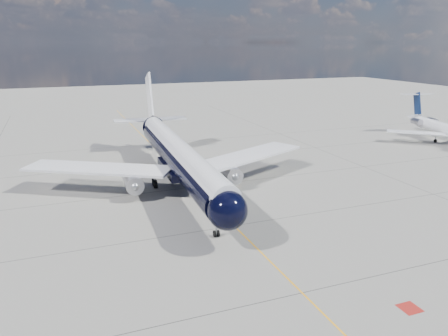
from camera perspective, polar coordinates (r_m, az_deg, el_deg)
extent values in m
plane|color=gray|center=(68.33, -5.12, -1.25)|extent=(320.00, 320.00, 0.00)
cube|color=#FFAC0D|center=(63.77, -3.86, -2.50)|extent=(0.16, 160.00, 0.01)
cube|color=maroon|center=(39.20, 23.08, -16.49)|extent=(1.60, 1.60, 0.01)
cylinder|color=black|center=(62.40, -5.88, 1.31)|extent=(5.96, 40.48, 4.03)
sphere|color=black|center=(42.91, 0.47, -5.55)|extent=(4.22, 4.22, 4.03)
cone|color=black|center=(86.23, -9.59, 5.71)|extent=(4.38, 7.61, 4.03)
cylinder|color=white|center=(62.15, -5.90, 2.21)|extent=(5.17, 42.55, 3.15)
cube|color=black|center=(42.52, 0.57, -4.92)|extent=(2.61, 1.39, 0.58)
cube|color=white|center=(62.85, -16.13, -0.05)|extent=(20.23, 14.98, 0.34)
cube|color=white|center=(67.30, 3.13, 1.62)|extent=(20.69, 13.49, 0.34)
cube|color=black|center=(62.79, -5.84, 0.00)|extent=(4.96, 10.81, 1.06)
cylinder|color=#AAAAB1|center=(59.91, -11.81, -1.75)|extent=(2.61, 4.99, 2.38)
cylinder|color=#AAAAB1|center=(62.83, 0.76, -0.56)|extent=(2.61, 4.99, 2.38)
sphere|color=gray|center=(57.80, -11.53, -2.39)|extent=(1.22, 1.22, 1.17)
sphere|color=gray|center=(60.83, 1.45, -1.13)|extent=(1.22, 1.22, 1.17)
cube|color=white|center=(59.88, -11.88, -0.97)|extent=(0.40, 3.40, 1.17)
cube|color=white|center=(62.80, 0.70, 0.18)|extent=(0.40, 3.40, 1.17)
cube|color=white|center=(84.93, -9.71, 9.25)|extent=(0.66, 6.74, 9.05)
cube|color=white|center=(86.09, -9.62, 6.27)|extent=(13.94, 4.05, 0.23)
cylinder|color=gray|center=(47.38, -1.01, -7.50)|extent=(0.20, 0.20, 2.23)
cylinder|color=black|center=(47.71, -1.25, -8.58)|extent=(0.23, 0.75, 0.74)
cylinder|color=black|center=(47.82, -0.76, -8.52)|extent=(0.23, 0.75, 0.74)
cylinder|color=gray|center=(64.12, -9.07, -1.22)|extent=(0.29, 0.29, 2.02)
cylinder|color=gray|center=(65.49, -3.21, -0.67)|extent=(0.29, 0.29, 2.02)
cylinder|color=black|center=(63.83, -8.95, -2.09)|extent=(0.53, 1.19, 1.17)
cylinder|color=black|center=(64.93, -9.13, -1.79)|extent=(0.53, 1.19, 1.17)
cylinder|color=black|center=(65.20, -3.07, -1.53)|extent=(0.53, 1.19, 1.17)
cylinder|color=black|center=(66.27, -3.34, -1.24)|extent=(0.53, 1.19, 1.17)
cylinder|color=white|center=(101.94, 27.18, 4.45)|extent=(6.85, 20.17, 2.47)
cone|color=white|center=(112.74, 23.37, 6.05)|extent=(3.42, 5.01, 2.47)
cube|color=white|center=(99.23, 23.82, 4.26)|extent=(10.57, 9.68, 0.20)
cylinder|color=#AAAAB1|center=(107.53, 23.87, 5.57)|extent=(1.98, 3.16, 1.37)
cylinder|color=#AAAAB1|center=(109.62, 25.58, 5.54)|extent=(1.98, 3.16, 1.37)
cube|color=white|center=(107.77, 24.08, 5.57)|extent=(1.22, 1.63, 0.16)
cube|color=white|center=(109.36, 25.38, 5.55)|extent=(1.22, 1.63, 0.16)
cube|color=#091941|center=(111.12, 23.93, 7.66)|extent=(1.06, 3.80, 5.61)
cube|color=white|center=(111.34, 23.91, 8.82)|extent=(7.54, 3.40, 0.15)
cylinder|color=gray|center=(101.99, 25.91, 3.48)|extent=(0.22, 0.22, 1.56)
cylinder|color=black|center=(102.08, 25.88, 3.22)|extent=(0.45, 0.81, 0.77)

